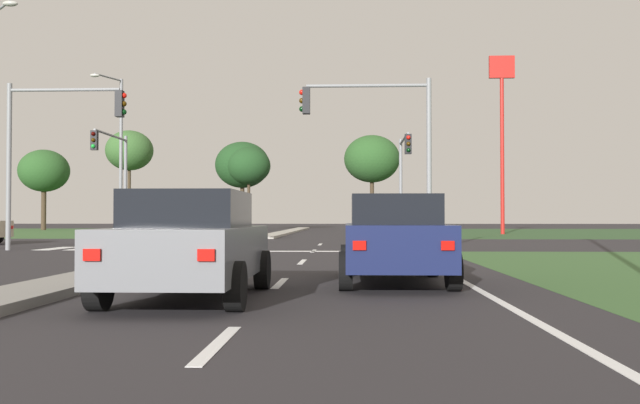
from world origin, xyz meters
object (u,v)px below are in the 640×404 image
object	(u,v)px
car_white_third	(173,227)
traffic_signal_near_left	(50,136)
fastfood_pole_sign	(502,105)
treeline_fifth	(372,159)
street_lamp_third	(118,148)
treeline_near	(44,171)
treeline_fourth	(249,166)
car_grey_second	(191,244)
traffic_signal_far_right	(403,167)
treeline_second	(129,151)
treeline_third	(242,165)
car_navy_fourth	(394,238)
traffic_signal_near_right	(383,133)
traffic_signal_far_left	(114,165)

from	to	relation	value
car_white_third	traffic_signal_near_left	distance (m)	7.36
fastfood_pole_sign	treeline_fifth	xyz separation A→B (m)	(-8.78, 15.30, -2.54)
street_lamp_third	treeline_near	bearing A→B (deg)	122.29
treeline_fourth	treeline_fifth	distance (m)	11.87
treeline_near	treeline_fourth	distance (m)	19.38
car_grey_second	traffic_signal_near_left	world-z (taller)	traffic_signal_near_left
car_white_third	treeline_near	bearing A→B (deg)	31.75
traffic_signal_far_right	treeline_fourth	world-z (taller)	treeline_fourth
car_grey_second	treeline_second	xyz separation A→B (m)	(-19.90, 59.34, 7.18)
treeline_third	treeline_near	bearing A→B (deg)	-169.83
fastfood_pole_sign	treeline_near	distance (m)	42.61
treeline_third	traffic_signal_near_left	bearing A→B (deg)	-90.54
traffic_signal_near_left	street_lamp_third	xyz separation A→B (m)	(-2.75, 15.67, 1.14)
street_lamp_third	traffic_signal_far_right	bearing A→B (deg)	-14.77
treeline_third	car_navy_fourth	bearing A→B (deg)	-78.50
traffic_signal_far_right	treeline_near	bearing A→B (deg)	138.04
treeline_near	street_lamp_third	bearing A→B (deg)	-57.71
street_lamp_third	treeline_fifth	xyz separation A→B (m)	(15.83, 24.94, 1.41)
car_white_third	traffic_signal_far_right	size ratio (longest dim) A/B	0.76
car_navy_fourth	treeline_fifth	distance (m)	53.00
traffic_signal_far_right	fastfood_pole_sign	distance (m)	17.08
traffic_signal_near_right	treeline_fifth	bearing A→B (deg)	88.58
treeline_fifth	traffic_signal_far_left	bearing A→B (deg)	-116.51
street_lamp_third	treeline_second	bearing A→B (deg)	106.56
car_navy_fourth	street_lamp_third	world-z (taller)	street_lamp_third
treeline_second	treeline_third	xyz separation A→B (m)	(11.79, -1.55, -1.62)
fastfood_pole_sign	treeline_near	size ratio (longest dim) A/B	1.68
car_navy_fourth	treeline_fifth	size ratio (longest dim) A/B	0.50
traffic_signal_far_right	car_grey_second	bearing A→B (deg)	-101.27
treeline_third	traffic_signal_far_right	bearing A→B (deg)	-67.35
fastfood_pole_sign	treeline_fourth	xyz separation A→B (m)	(-20.59, 16.30, -3.08)
car_navy_fourth	fastfood_pole_sign	xyz separation A→B (m)	(10.22, 37.35, 8.43)
treeline_fifth	car_white_third	bearing A→B (deg)	-106.05
car_grey_second	treeline_near	size ratio (longest dim) A/B	0.57
traffic_signal_near_left	traffic_signal_near_right	bearing A→B (deg)	0.00
traffic_signal_far_left	treeline_second	size ratio (longest dim) A/B	0.57
traffic_signal_near_left	fastfood_pole_sign	world-z (taller)	fastfood_pole_sign
car_navy_fourth	traffic_signal_near_right	distance (m)	12.51
traffic_signal_near_left	treeline_third	bearing A→B (deg)	89.46
treeline_near	treeline_fourth	world-z (taller)	treeline_fourth
car_grey_second	car_white_third	distance (m)	21.12
traffic_signal_far_right	traffic_signal_near_left	world-z (taller)	traffic_signal_near_left
fastfood_pole_sign	traffic_signal_near_right	bearing A→B (deg)	-111.14
traffic_signal_far_left	fastfood_pole_sign	world-z (taller)	fastfood_pole_sign
car_grey_second	car_navy_fourth	size ratio (longest dim) A/B	0.97
traffic_signal_near_right	traffic_signal_far_left	xyz separation A→B (m)	(-13.58, 11.36, -0.25)
treeline_second	treeline_fifth	bearing A→B (deg)	-9.52
traffic_signal_far_left	treeline_near	bearing A→B (deg)	120.10
treeline_near	treeline_fifth	xyz separation A→B (m)	(31.11, 0.76, 1.10)
treeline_near	treeline_fifth	bearing A→B (deg)	1.40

